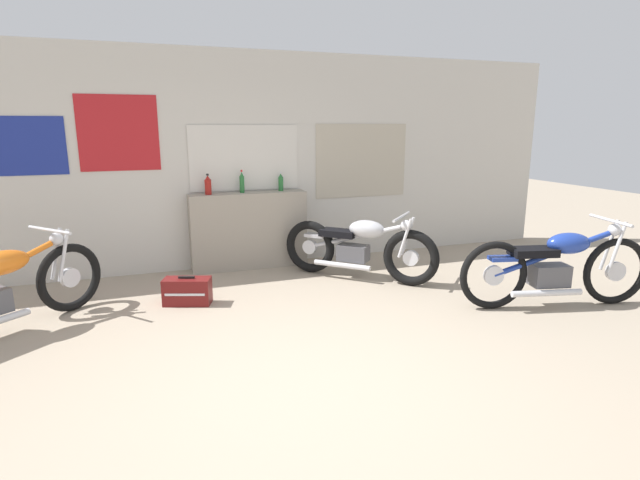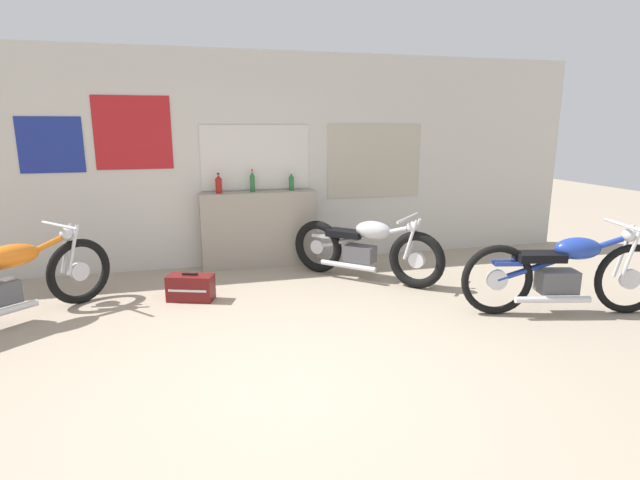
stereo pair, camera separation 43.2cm
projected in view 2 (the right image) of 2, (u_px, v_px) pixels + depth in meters
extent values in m
plane|color=gray|center=(284.00, 387.00, 3.63)|extent=(24.00, 24.00, 0.00)
cube|color=beige|center=(233.00, 161.00, 6.56)|extent=(10.00, 0.06, 2.80)
cube|color=silver|center=(256.00, 157.00, 6.59)|extent=(1.37, 0.01, 0.78)
cube|color=beige|center=(256.00, 157.00, 6.59)|extent=(1.43, 0.01, 0.84)
cube|color=#B2A893|center=(375.00, 161.00, 7.03)|extent=(1.38, 0.01, 1.02)
cube|color=#B21E23|center=(133.00, 133.00, 6.14)|extent=(0.91, 0.01, 0.89)
cube|color=navy|center=(51.00, 145.00, 5.93)|extent=(0.72, 0.01, 0.66)
cube|color=gray|center=(259.00, 229.00, 6.67)|extent=(1.53, 0.28, 1.00)
cylinder|color=maroon|center=(219.00, 186.00, 6.40)|extent=(0.08, 0.08, 0.19)
cone|color=maroon|center=(218.00, 177.00, 6.37)|extent=(0.07, 0.07, 0.05)
cylinder|color=black|center=(218.00, 174.00, 6.36)|extent=(0.03, 0.03, 0.02)
cylinder|color=#23662D|center=(252.00, 184.00, 6.54)|extent=(0.06, 0.06, 0.21)
cone|color=#23662D|center=(252.00, 173.00, 6.51)|extent=(0.05, 0.05, 0.06)
cylinder|color=red|center=(252.00, 170.00, 6.50)|extent=(0.02, 0.02, 0.02)
cylinder|color=#23662D|center=(291.00, 184.00, 6.68)|extent=(0.07, 0.07, 0.18)
cone|color=#23662D|center=(291.00, 175.00, 6.65)|extent=(0.06, 0.06, 0.05)
cylinder|color=silver|center=(291.00, 172.00, 6.65)|extent=(0.03, 0.03, 0.02)
torus|color=black|center=(79.00, 271.00, 5.28)|extent=(0.59, 0.52, 0.70)
cylinder|color=silver|center=(79.00, 271.00, 5.28)|extent=(0.19, 0.17, 0.20)
ellipsoid|color=orange|center=(11.00, 256.00, 4.69)|extent=(0.55, 0.52, 0.22)
cylinder|color=silver|center=(67.00, 248.00, 5.19)|extent=(0.16, 0.15, 0.51)
cylinder|color=silver|center=(73.00, 250.00, 5.13)|extent=(0.16, 0.15, 0.51)
cylinder|color=silver|center=(59.00, 225.00, 5.04)|extent=(0.44, 0.51, 0.03)
sphere|color=silver|center=(66.00, 234.00, 5.11)|extent=(0.13, 0.13, 0.13)
torus|color=black|center=(630.00, 279.00, 4.99)|extent=(0.72, 0.24, 0.72)
cylinder|color=silver|center=(630.00, 279.00, 4.99)|extent=(0.21, 0.10, 0.21)
torus|color=black|center=(497.00, 280.00, 4.96)|extent=(0.72, 0.24, 0.72)
cylinder|color=silver|center=(497.00, 280.00, 4.96)|extent=(0.21, 0.10, 0.21)
cube|color=#4C4C51|center=(557.00, 281.00, 4.98)|extent=(0.42, 0.30, 0.23)
cylinder|color=navy|center=(559.00, 259.00, 4.93)|extent=(1.21, 0.34, 0.47)
ellipsoid|color=navy|center=(578.00, 248.00, 4.91)|extent=(0.50, 0.34, 0.22)
cube|color=black|center=(539.00, 257.00, 4.92)|extent=(0.50, 0.34, 0.08)
cube|color=navy|center=(507.00, 263.00, 4.92)|extent=(0.29, 0.20, 0.04)
cylinder|color=silver|center=(623.00, 251.00, 4.99)|extent=(0.17, 0.07, 0.54)
cylinder|color=silver|center=(631.00, 254.00, 4.87)|extent=(0.17, 0.07, 0.54)
cylinder|color=silver|center=(624.00, 225.00, 4.87)|extent=(0.18, 0.63, 0.03)
sphere|color=silver|center=(629.00, 235.00, 4.89)|extent=(0.13, 0.13, 0.13)
cylinder|color=silver|center=(553.00, 300.00, 4.87)|extent=(0.73, 0.24, 0.06)
torus|color=black|center=(417.00, 260.00, 5.77)|extent=(0.55, 0.55, 0.67)
cylinder|color=silver|center=(417.00, 260.00, 5.77)|extent=(0.18, 0.18, 0.18)
torus|color=black|center=(318.00, 246.00, 6.41)|extent=(0.55, 0.55, 0.67)
cylinder|color=silver|center=(318.00, 246.00, 6.41)|extent=(0.18, 0.18, 0.18)
cube|color=#4C4C51|center=(360.00, 254.00, 6.13)|extent=(0.42, 0.42, 0.20)
cylinder|color=#B2B2B7|center=(360.00, 238.00, 6.09)|extent=(0.90, 0.89, 0.41)
ellipsoid|color=#B2B2B7|center=(373.00, 230.00, 5.98)|extent=(0.49, 0.49, 0.22)
cube|color=black|center=(346.00, 233.00, 6.17)|extent=(0.49, 0.49, 0.08)
cube|color=#B2B2B7|center=(323.00, 235.00, 6.34)|extent=(0.29, 0.29, 0.04)
cylinder|color=silver|center=(414.00, 238.00, 5.80)|extent=(0.14, 0.14, 0.48)
cylinder|color=silver|center=(410.00, 240.00, 5.70)|extent=(0.14, 0.14, 0.48)
cylinder|color=silver|center=(407.00, 218.00, 5.73)|extent=(0.47, 0.48, 0.03)
sphere|color=silver|center=(412.00, 227.00, 5.72)|extent=(0.13, 0.13, 0.13)
cylinder|color=silver|center=(348.00, 266.00, 6.09)|extent=(0.56, 0.56, 0.06)
cube|color=maroon|center=(191.00, 288.00, 5.41)|extent=(0.53, 0.37, 0.28)
cube|color=silver|center=(187.00, 291.00, 5.30)|extent=(0.39, 0.15, 0.02)
cube|color=black|center=(190.00, 274.00, 5.37)|extent=(0.17, 0.08, 0.02)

